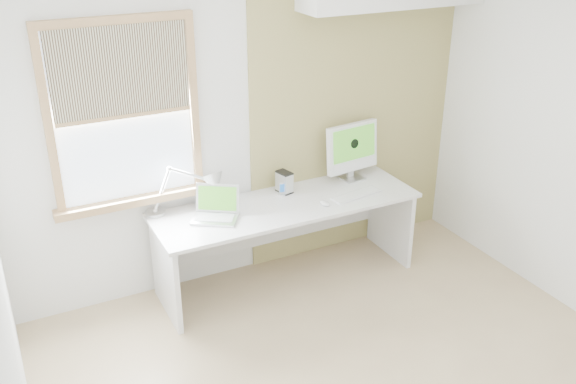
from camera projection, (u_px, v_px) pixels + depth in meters
room at (368, 212)px, 3.75m from camera, size 4.04×3.54×2.64m
accent_wall at (354, 110)px, 5.57m from camera, size 2.00×0.02×2.60m
window at (125, 116)px, 4.63m from camera, size 1.20×0.14×1.42m
desk at (283, 221)px, 5.30m from camera, size 2.20×0.70×0.73m
desk_lamp at (203, 187)px, 4.97m from camera, size 0.66×0.37×0.39m
laptop at (216, 210)px, 4.93m from camera, size 0.44×0.42×0.24m
phone_dock at (282, 192)px, 5.30m from camera, size 0.07×0.07×0.12m
external_drive at (284, 182)px, 5.34m from camera, size 0.12×0.16×0.18m
imac at (352, 148)px, 5.52m from camera, size 0.52×0.19×0.51m
keyboard at (356, 195)px, 5.30m from camera, size 0.47×0.20×0.02m
mouse at (325, 203)px, 5.14m from camera, size 0.07×0.11×0.03m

